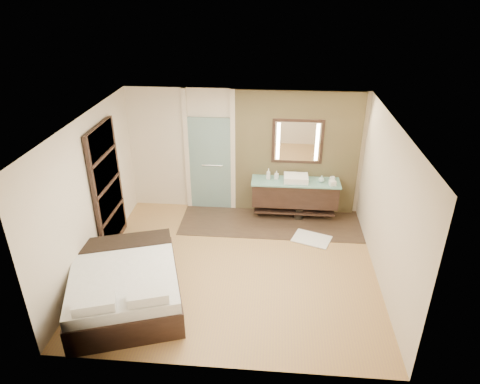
# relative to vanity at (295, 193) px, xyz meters

# --- Properties ---
(floor) EXTENTS (5.00, 5.00, 0.00)m
(floor) POSITION_rel_vanity_xyz_m (-1.10, -1.92, -0.58)
(floor) COLOR #AE8749
(floor) RESTS_ON ground
(tile_strip) EXTENTS (3.80, 1.30, 0.01)m
(tile_strip) POSITION_rel_vanity_xyz_m (-0.50, -0.32, -0.57)
(tile_strip) COLOR #38271E
(tile_strip) RESTS_ON floor
(stone_wall) EXTENTS (2.60, 0.08, 2.70)m
(stone_wall) POSITION_rel_vanity_xyz_m (0.00, 0.29, 0.77)
(stone_wall) COLOR tan
(stone_wall) RESTS_ON floor
(vanity) EXTENTS (1.85, 0.55, 0.88)m
(vanity) POSITION_rel_vanity_xyz_m (0.00, 0.00, 0.00)
(vanity) COLOR black
(vanity) RESTS_ON stone_wall
(mirror_unit) EXTENTS (1.06, 0.04, 0.96)m
(mirror_unit) POSITION_rel_vanity_xyz_m (0.00, 0.24, 1.07)
(mirror_unit) COLOR black
(mirror_unit) RESTS_ON stone_wall
(frosted_door) EXTENTS (1.10, 0.12, 2.70)m
(frosted_door) POSITION_rel_vanity_xyz_m (-1.85, 0.28, 0.56)
(frosted_door) COLOR #ADDBD8
(frosted_door) RESTS_ON floor
(shoji_partition) EXTENTS (0.06, 1.20, 2.40)m
(shoji_partition) POSITION_rel_vanity_xyz_m (-3.53, -1.32, 0.63)
(shoji_partition) COLOR black
(shoji_partition) RESTS_ON floor
(bed) EXTENTS (2.21, 2.47, 0.79)m
(bed) POSITION_rel_vanity_xyz_m (-2.75, -2.98, -0.25)
(bed) COLOR black
(bed) RESTS_ON floor
(bath_mat) EXTENTS (0.85, 0.72, 0.02)m
(bath_mat) POSITION_rel_vanity_xyz_m (0.34, -0.90, -0.56)
(bath_mat) COLOR white
(bath_mat) RESTS_ON floor
(waste_bin) EXTENTS (0.25, 0.25, 0.25)m
(waste_bin) POSITION_rel_vanity_xyz_m (0.10, -0.07, -0.46)
(waste_bin) COLOR black
(waste_bin) RESTS_ON floor
(tissue_box) EXTENTS (0.15, 0.15, 0.10)m
(tissue_box) POSITION_rel_vanity_xyz_m (0.74, -0.15, 0.33)
(tissue_box) COLOR silver
(tissue_box) RESTS_ON vanity
(soap_bottle_a) EXTENTS (0.10, 0.10, 0.24)m
(soap_bottle_a) POSITION_rel_vanity_xyz_m (-0.58, 0.03, 0.40)
(soap_bottle_a) COLOR silver
(soap_bottle_a) RESTS_ON vanity
(soap_bottle_b) EXTENTS (0.09, 0.09, 0.18)m
(soap_bottle_b) POSITION_rel_vanity_xyz_m (-0.41, 0.06, 0.37)
(soap_bottle_b) COLOR #B2B2B2
(soap_bottle_b) RESTS_ON vanity
(soap_bottle_c) EXTENTS (0.16, 0.16, 0.15)m
(soap_bottle_c) POSITION_rel_vanity_xyz_m (0.53, -0.02, 0.36)
(soap_bottle_c) COLOR #A1CACA
(soap_bottle_c) RESTS_ON vanity
(cup) EXTENTS (0.15, 0.15, 0.09)m
(cup) POSITION_rel_vanity_xyz_m (0.76, 0.06, 0.33)
(cup) COLOR white
(cup) RESTS_ON vanity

